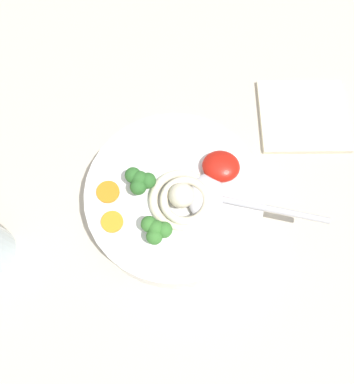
{
  "coord_description": "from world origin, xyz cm",
  "views": [
    {
      "loc": [
        -0.34,
        -13.34,
        51.78
      ],
      "look_at": [
        -3.01,
        2.61,
        7.93
      ],
      "focal_mm": 35.06,
      "sensor_mm": 36.0,
      "label": 1
    }
  ],
  "objects": [
    {
      "name": "soup_bowl",
      "position": [
        -3.01,
        2.61,
        5.33
      ],
      "size": [
        22.62,
        22.62,
        5.39
      ],
      "color": "white",
      "rests_on": "table_slab"
    },
    {
      "name": "chili_sauce_dollop",
      "position": [
        2.25,
        6.51,
        9.0
      ],
      "size": [
        4.76,
        4.28,
        2.14
      ],
      "primitive_type": "ellipsoid",
      "color": "#B2190F",
      "rests_on": "soup_bowl"
    },
    {
      "name": "broccoli_floret_center",
      "position": [
        -7.24,
        2.63,
        9.87
      ],
      "size": [
        3.92,
        3.37,
        3.1
      ],
      "color": "#7A9E60",
      "rests_on": "soup_bowl"
    },
    {
      "name": "table_slab",
      "position": [
        0.0,
        0.0,
        1.27
      ],
      "size": [
        112.9,
        112.9,
        2.55
      ],
      "primitive_type": "cube",
      "color": "#BCB29E",
      "rests_on": "ground"
    },
    {
      "name": "folded_napkin",
      "position": [
        13.74,
        19.6,
        2.95
      ],
      "size": [
        14.96,
        14.32,
        0.8
      ],
      "primitive_type": "cube",
      "rotation": [
        0.0,
        0.0,
        0.18
      ],
      "color": "beige",
      "rests_on": "table_slab"
    },
    {
      "name": "noodle_pile",
      "position": [
        -1.81,
        1.46,
        9.04
      ],
      "size": [
        8.79,
        8.62,
        3.53
      ],
      "color": "beige",
      "rests_on": "soup_bowl"
    },
    {
      "name": "broccoli_floret_right",
      "position": [
        -4.2,
        -3.04,
        9.81
      ],
      "size": [
        3.78,
        3.25,
        2.99
      ],
      "color": "#7A9E60",
      "rests_on": "soup_bowl"
    },
    {
      "name": "soup_spoon",
      "position": [
        2.33,
        2.36,
        8.73
      ],
      "size": [
        17.34,
        6.2,
        1.6
      ],
      "rotation": [
        0.0,
        0.0,
        6.24
      ],
      "color": "#B7B7BC",
      "rests_on": "soup_bowl"
    },
    {
      "name": "carrot_slice_extra_b",
      "position": [
        -9.74,
        -2.55,
        8.18
      ],
      "size": [
        2.67,
        2.67,
        0.49
      ],
      "primitive_type": "cylinder",
      "color": "orange",
      "rests_on": "soup_bowl"
    },
    {
      "name": "carrot_slice_left",
      "position": [
        -11.13,
        1.12,
        8.15
      ],
      "size": [
        2.88,
        2.88,
        0.43
      ],
      "primitive_type": "cylinder",
      "color": "orange",
      "rests_on": "soup_bowl"
    }
  ]
}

